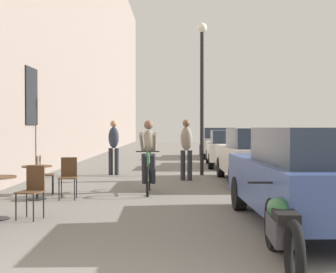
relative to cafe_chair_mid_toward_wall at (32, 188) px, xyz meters
name	(u,v)px	position (x,y,z in m)	size (l,w,h in m)	color
cafe_chair_mid_toward_wall	(32,188)	(0.00, 0.00, 0.00)	(0.46, 0.46, 0.89)	black
cafe_table_far	(37,175)	(-0.54, 2.10, 0.00)	(0.64, 0.64, 0.72)	black
cafe_chair_far_toward_street	(68,175)	(0.11, 2.18, 0.00)	(0.41, 0.41, 0.89)	black
cafe_chair_far_toward_wall	(42,172)	(-0.62, 2.74, 0.00)	(0.45, 0.45, 0.89)	black
cyclist_on_bicycle	(148,158)	(1.78, 3.23, 0.29)	(0.52, 1.76, 1.74)	black
pedestrian_near	(186,146)	(2.74, 5.73, 0.48)	(0.37, 0.29, 1.77)	#26262D
pedestrian_mid	(114,144)	(0.43, 7.22, 0.48)	(0.36, 0.27, 1.77)	#26262D
street_lamp	(202,79)	(3.28, 7.25, 2.59)	(0.32, 0.32, 4.90)	black
parked_car_nearest	(310,176)	(4.48, -0.65, 0.28)	(1.96, 4.39, 1.54)	#384C84
parked_car_second	(256,155)	(4.66, 5.13, 0.27)	(1.86, 4.29, 1.52)	beige
parked_car_third	(229,148)	(4.54, 10.55, 0.22)	(1.80, 4.06, 1.42)	beige
parked_car_fourth	(218,142)	(4.62, 16.07, 0.27)	(1.90, 4.31, 1.52)	#B7B7BC
parked_motorcycle	(281,229)	(3.60, -2.61, -0.11)	(0.62, 2.15, 0.92)	black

